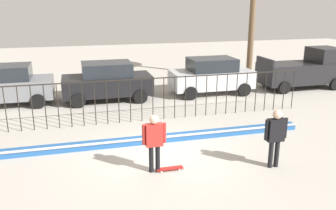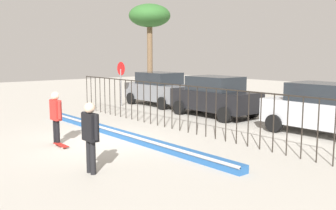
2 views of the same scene
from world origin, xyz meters
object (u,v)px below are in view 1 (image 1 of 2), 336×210
object	(u,v)px
skateboarder	(154,138)
skateboard	(170,168)
parked_car_black	(107,81)
parked_car_silver	(211,76)
parked_car_gray	(5,85)
pickup_truck	(305,70)
camera_operator	(276,133)

from	to	relation	value
skateboarder	skateboard	distance (m)	1.07
skateboarder	parked_car_black	distance (m)	8.11
skateboarder	parked_car_silver	xyz separation A→B (m)	(4.92, 8.05, -0.06)
parked_car_gray	pickup_truck	size ratio (longest dim) A/B	0.91
parked_car_black	skateboard	bearing A→B (deg)	-84.45
parked_car_black	pickup_truck	xyz separation A→B (m)	(11.01, -0.17, 0.06)
skateboard	parked_car_black	distance (m)	8.25
skateboarder	camera_operator	xyz separation A→B (m)	(3.48, -0.62, 0.03)
parked_car_black	camera_operator	bearing A→B (deg)	-66.52
pickup_truck	parked_car_silver	bearing A→B (deg)	-179.00
parked_car_gray	parked_car_silver	xyz separation A→B (m)	(10.16, -0.42, 0.00)
parked_car_black	parked_car_silver	size ratio (longest dim) A/B	1.00
camera_operator	pickup_truck	distance (m)	11.04
skateboarder	skateboard	xyz separation A→B (m)	(0.44, -0.06, -0.97)
camera_operator	parked_car_gray	distance (m)	12.60
skateboard	pickup_truck	bearing A→B (deg)	26.52
parked_car_gray	parked_car_silver	size ratio (longest dim) A/B	1.00
parked_car_black	pickup_truck	size ratio (longest dim) A/B	0.91
skateboarder	skateboard	world-z (taller)	skateboarder
skateboarder	camera_operator	world-z (taller)	camera_operator
parked_car_silver	skateboarder	bearing A→B (deg)	-120.12
camera_operator	parked_car_black	xyz separation A→B (m)	(-4.02, 8.71, -0.10)
parked_car_black	parked_car_gray	bearing A→B (deg)	174.12
skateboard	parked_car_silver	world-z (taller)	parked_car_silver
skateboard	parked_car_gray	size ratio (longest dim) A/B	0.19
parked_car_gray	parked_car_black	bearing A→B (deg)	-2.13
skateboard	parked_car_silver	xyz separation A→B (m)	(4.48, 8.10, 0.91)
parked_car_silver	parked_car_gray	bearing A→B (deg)	178.94
camera_operator	parked_car_silver	size ratio (longest dim) A/B	0.41
skateboard	pickup_truck	world-z (taller)	pickup_truck
pickup_truck	parked_car_gray	bearing A→B (deg)	-179.70
pickup_truck	parked_car_black	bearing A→B (deg)	-178.58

